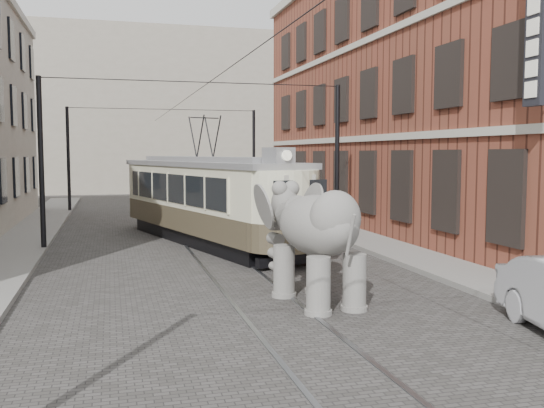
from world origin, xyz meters
name	(u,v)px	position (x,y,z in m)	size (l,w,h in m)	color
ground	(238,277)	(0.00, 0.00, 0.00)	(120.00, 120.00, 0.00)	#403D3B
tram_rails	(238,277)	(0.00, 0.00, 0.01)	(1.54, 80.00, 0.02)	slate
sidewalk_right	(434,264)	(6.00, 0.00, 0.07)	(2.00, 60.00, 0.15)	slate
brick_building	(433,96)	(11.00, 9.00, 6.00)	(8.00, 26.00, 12.00)	brown
distant_block	(147,113)	(0.00, 40.00, 7.00)	(28.00, 10.00, 14.00)	gray
catenary	(203,164)	(-0.20, 5.00, 3.00)	(11.00, 30.20, 6.00)	black
tram	(205,180)	(0.12, 6.53, 2.37)	(2.47, 11.96, 4.75)	beige
elephant	(318,243)	(1.15, -3.26, 1.37)	(2.46, 4.47, 2.74)	slate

